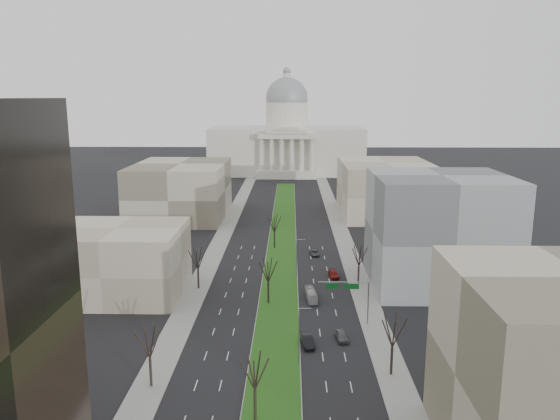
# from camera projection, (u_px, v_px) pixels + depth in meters

# --- Properties ---
(ground) EXTENTS (600.00, 600.00, 0.00)m
(ground) POSITION_uv_depth(u_px,v_px,m) (282.00, 248.00, 147.02)
(ground) COLOR black
(ground) RESTS_ON ground
(median) EXTENTS (8.00, 222.03, 0.20)m
(median) POSITION_uv_depth(u_px,v_px,m) (282.00, 249.00, 146.01)
(median) COLOR #999993
(median) RESTS_ON ground
(sidewalk_left) EXTENTS (5.00, 330.00, 0.15)m
(sidewalk_left) POSITION_uv_depth(u_px,v_px,m) (202.00, 278.00, 122.89)
(sidewalk_left) COLOR gray
(sidewalk_left) RESTS_ON ground
(sidewalk_right) EXTENTS (5.00, 330.00, 0.15)m
(sidewalk_right) POSITION_uv_depth(u_px,v_px,m) (358.00, 279.00, 122.19)
(sidewalk_right) COLOR gray
(sidewalk_right) RESTS_ON ground
(capitol) EXTENTS (80.00, 46.00, 55.00)m
(capitol) POSITION_uv_depth(u_px,v_px,m) (287.00, 142.00, 290.09)
(capitol) COLOR beige
(capitol) RESTS_ON ground
(building_beige_left) EXTENTS (26.00, 22.00, 14.00)m
(building_beige_left) POSITION_uv_depth(u_px,v_px,m) (119.00, 261.00, 111.99)
(building_beige_left) COLOR tan
(building_beige_left) RESTS_ON ground
(building_grey_right) EXTENTS (28.00, 26.00, 24.00)m
(building_grey_right) POSITION_uv_depth(u_px,v_px,m) (439.00, 231.00, 116.49)
(building_grey_right) COLOR slate
(building_grey_right) RESTS_ON ground
(building_far_left) EXTENTS (30.00, 40.00, 18.00)m
(building_far_left) POSITION_uv_depth(u_px,v_px,m) (181.00, 190.00, 185.03)
(building_far_left) COLOR #79715D
(building_far_left) RESTS_ON ground
(building_far_right) EXTENTS (30.00, 40.00, 18.00)m
(building_far_right) POSITION_uv_depth(u_px,v_px,m) (385.00, 188.00, 188.53)
(building_far_right) COLOR tan
(building_far_right) RESTS_ON ground
(tree_left_mid) EXTENTS (5.40, 5.40, 9.72)m
(tree_left_mid) POSITION_uv_depth(u_px,v_px,m) (149.00, 341.00, 75.47)
(tree_left_mid) COLOR black
(tree_left_mid) RESTS_ON ground
(tree_left_far) EXTENTS (5.28, 5.28, 9.50)m
(tree_left_far) POSITION_uv_depth(u_px,v_px,m) (198.00, 258.00, 114.65)
(tree_left_far) COLOR black
(tree_left_far) RESTS_ON ground
(tree_right_mid) EXTENTS (5.52, 5.52, 9.94)m
(tree_right_mid) POSITION_uv_depth(u_px,v_px,m) (393.00, 330.00, 78.67)
(tree_right_mid) COLOR black
(tree_right_mid) RESTS_ON ground
(tree_right_far) EXTENTS (5.04, 5.04, 9.07)m
(tree_right_far) POSITION_uv_depth(u_px,v_px,m) (359.00, 255.00, 117.94)
(tree_right_far) COLOR black
(tree_right_far) RESTS_ON ground
(tree_median_a) EXTENTS (5.40, 5.40, 9.72)m
(tree_median_a) POSITION_uv_depth(u_px,v_px,m) (255.00, 370.00, 67.34)
(tree_median_a) COLOR black
(tree_median_a) RESTS_ON ground
(tree_median_b) EXTENTS (5.40, 5.40, 9.72)m
(tree_median_b) POSITION_uv_depth(u_px,v_px,m) (268.00, 269.00, 106.48)
(tree_median_b) COLOR black
(tree_median_b) RESTS_ON ground
(tree_median_c) EXTENTS (5.40, 5.40, 9.72)m
(tree_median_c) POSITION_uv_depth(u_px,v_px,m) (274.00, 223.00, 145.63)
(tree_median_c) COLOR black
(tree_median_c) RESTS_ON ground
(streetlamp_median_b) EXTENTS (1.90, 0.20, 9.16)m
(streetlamp_median_b) POSITION_uv_depth(u_px,v_px,m) (299.00, 335.00, 82.35)
(streetlamp_median_b) COLOR gray
(streetlamp_median_b) RESTS_ON ground
(streetlamp_median_c) EXTENTS (1.90, 0.20, 9.16)m
(streetlamp_median_c) POSITION_uv_depth(u_px,v_px,m) (297.00, 258.00, 121.50)
(streetlamp_median_c) COLOR gray
(streetlamp_median_c) RESTS_ON ground
(mast_arm_signs) EXTENTS (9.12, 0.24, 8.09)m
(mast_arm_signs) POSITION_uv_depth(u_px,v_px,m) (353.00, 292.00, 96.60)
(mast_arm_signs) COLOR gray
(mast_arm_signs) RESTS_ON ground
(car_grey_near) EXTENTS (2.36, 4.62, 1.51)m
(car_grey_near) POSITION_uv_depth(u_px,v_px,m) (342.00, 336.00, 91.46)
(car_grey_near) COLOR #505258
(car_grey_near) RESTS_ON ground
(car_black) EXTENTS (2.41, 5.23, 1.66)m
(car_black) POSITION_uv_depth(u_px,v_px,m) (307.00, 341.00, 89.41)
(car_black) COLOR black
(car_black) RESTS_ON ground
(car_red) EXTENTS (2.43, 5.01, 1.40)m
(car_red) POSITION_uv_depth(u_px,v_px,m) (334.00, 274.00, 123.22)
(car_red) COLOR maroon
(car_red) RESTS_ON ground
(car_grey_far) EXTENTS (2.63, 4.87, 1.30)m
(car_grey_far) POSITION_uv_depth(u_px,v_px,m) (315.00, 253.00, 140.44)
(car_grey_far) COLOR #47494F
(car_grey_far) RESTS_ON ground
(box_van) EXTENTS (2.46, 7.61, 2.08)m
(box_van) POSITION_uv_depth(u_px,v_px,m) (311.00, 295.00, 109.73)
(box_van) COLOR silver
(box_van) RESTS_ON ground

